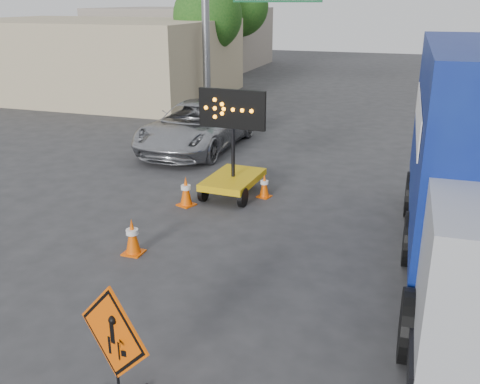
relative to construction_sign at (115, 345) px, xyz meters
The scene contains 11 objects.
ground 1.46m from the construction_sign, 87.30° to the left, with size 100.00×100.00×0.00m, color #2D2D30.
storefront_left_near 25.33m from the construction_sign, 123.44° to the left, with size 14.00×10.00×4.00m, color tan.
storefront_left_far 38.19m from the construction_sign, 113.05° to the left, with size 12.00×10.00×4.40m, color gray.
tree_left_near 24.66m from the construction_sign, 108.97° to the left, with size 3.71×3.71×6.03m.
tree_left_far 32.59m from the construction_sign, 106.04° to the left, with size 4.10×4.10×6.66m.
construction_sign is the anchor object (origin of this frame).
arrow_board 8.13m from the construction_sign, 98.74° to the left, with size 1.82×2.08×2.88m.
pickup_truck 12.88m from the construction_sign, 108.39° to the left, with size 2.71×5.87×1.63m, color #9EA0A5.
cone_a 4.55m from the construction_sign, 117.03° to the left, with size 0.40×0.40×0.79m.
cone_b 7.28m from the construction_sign, 107.13° to the left, with size 0.51×0.51×0.78m.
cone_c 8.21m from the construction_sign, 92.78° to the left, with size 0.41×0.41×0.66m.
Camera 1 is at (3.25, -5.98, 5.04)m, focal length 40.00 mm.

